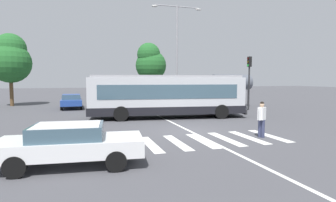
% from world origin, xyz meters
% --- Properties ---
extents(ground_plane, '(160.00, 160.00, 0.00)m').
position_xyz_m(ground_plane, '(0.00, 0.00, 0.00)').
color(ground_plane, '#47474C').
extents(city_transit_bus, '(11.32, 3.97, 3.06)m').
position_xyz_m(city_transit_bus, '(0.44, 5.32, 1.59)').
color(city_transit_bus, black).
rests_on(city_transit_bus, ground_plane).
extents(pedestrian_crossing_street, '(0.51, 0.43, 1.72)m').
position_xyz_m(pedestrian_crossing_street, '(2.78, -2.47, 0.97)').
color(pedestrian_crossing_street, '#333856').
rests_on(pedestrian_crossing_street, ground_plane).
extents(foreground_sedan, '(4.66, 2.26, 1.35)m').
position_xyz_m(foreground_sedan, '(-5.74, -4.38, 0.77)').
color(foreground_sedan, black).
rests_on(foreground_sedan, ground_plane).
extents(parked_car_blue, '(1.97, 4.55, 1.35)m').
position_xyz_m(parked_car_blue, '(-6.41, 14.01, 0.77)').
color(parked_car_blue, black).
rests_on(parked_car_blue, ground_plane).
extents(parked_car_champagne, '(1.92, 4.52, 1.35)m').
position_xyz_m(parked_car_champagne, '(-3.75, 13.83, 0.77)').
color(parked_car_champagne, black).
rests_on(parked_car_champagne, ground_plane).
extents(parked_car_silver, '(2.11, 4.61, 1.35)m').
position_xyz_m(parked_car_silver, '(-1.25, 14.15, 0.77)').
color(parked_car_silver, black).
rests_on(parked_car_silver, ground_plane).
extents(parked_car_charcoal, '(1.91, 4.52, 1.35)m').
position_xyz_m(parked_car_charcoal, '(1.65, 14.15, 0.77)').
color(parked_car_charcoal, black).
rests_on(parked_car_charcoal, ground_plane).
extents(parked_car_black, '(2.06, 4.59, 1.35)m').
position_xyz_m(parked_car_black, '(4.23, 14.27, 0.77)').
color(parked_car_black, black).
rests_on(parked_car_black, ground_plane).
extents(parked_car_red, '(1.99, 4.56, 1.35)m').
position_xyz_m(parked_car_red, '(6.90, 14.03, 0.77)').
color(parked_car_red, black).
rests_on(parked_car_red, ground_plane).
extents(traffic_light_far_corner, '(0.33, 0.32, 4.79)m').
position_xyz_m(traffic_light_far_corner, '(8.93, 7.91, 3.21)').
color(traffic_light_far_corner, '#28282B').
rests_on(traffic_light_far_corner, ground_plane).
extents(bus_stop_shelter, '(4.10, 1.54, 3.25)m').
position_xyz_m(bus_stop_shelter, '(9.00, 11.11, 2.42)').
color(bus_stop_shelter, '#28282B').
rests_on(bus_stop_shelter, ground_plane).
extents(twin_arm_street_lamp, '(5.00, 0.32, 9.84)m').
position_xyz_m(twin_arm_street_lamp, '(3.42, 11.78, 6.02)').
color(twin_arm_street_lamp, '#939399').
rests_on(twin_arm_street_lamp, ground_plane).
extents(background_tree_left, '(4.14, 4.14, 7.47)m').
position_xyz_m(background_tree_left, '(-12.40, 18.41, 4.88)').
color(background_tree_left, brown).
rests_on(background_tree_left, ground_plane).
extents(background_tree_right, '(4.03, 4.03, 7.51)m').
position_xyz_m(background_tree_right, '(3.21, 21.93, 4.99)').
color(background_tree_right, brown).
rests_on(background_tree_right, ground_plane).
extents(crosswalk_painted_stripes, '(7.63, 3.06, 0.01)m').
position_xyz_m(crosswalk_painted_stripes, '(-0.21, -2.29, 0.00)').
color(crosswalk_painted_stripes, silver).
rests_on(crosswalk_painted_stripes, ground_plane).
extents(lane_center_line, '(0.16, 24.00, 0.01)m').
position_xyz_m(lane_center_line, '(0.11, 2.00, 0.00)').
color(lane_center_line, silver).
rests_on(lane_center_line, ground_plane).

